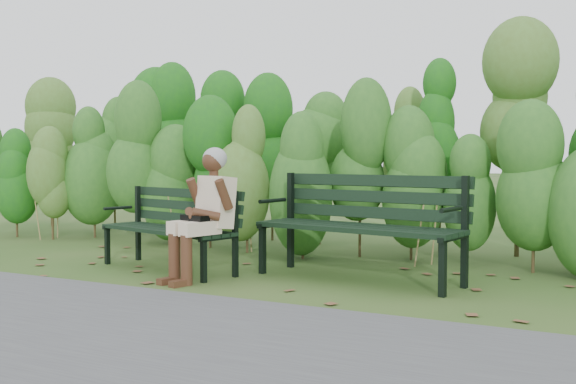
% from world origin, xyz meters
% --- Properties ---
extents(ground, '(80.00, 80.00, 0.00)m').
position_xyz_m(ground, '(0.00, 0.00, 0.00)').
color(ground, '#275017').
extents(footpath, '(60.00, 2.50, 0.01)m').
position_xyz_m(footpath, '(0.00, -2.20, 0.01)').
color(footpath, '#474749').
rests_on(footpath, ground).
extents(hedge_band, '(11.04, 1.67, 2.42)m').
position_xyz_m(hedge_band, '(0.00, 1.86, 1.26)').
color(hedge_band, '#47381E').
rests_on(hedge_band, ground).
extents(leaf_litter, '(5.86, 2.13, 0.01)m').
position_xyz_m(leaf_litter, '(-0.11, -0.25, 0.00)').
color(leaf_litter, brown).
rests_on(leaf_litter, ground).
extents(bench_left, '(1.63, 0.90, 0.77)m').
position_xyz_m(bench_left, '(-1.04, -0.01, 0.46)').
color(bench_left, black).
rests_on(bench_left, ground).
extents(bench_right, '(1.92, 0.89, 0.92)m').
position_xyz_m(bench_right, '(0.75, 0.33, 0.54)').
color(bench_right, black).
rests_on(bench_right, ground).
extents(seated_woman, '(0.50, 0.73, 1.16)m').
position_xyz_m(seated_woman, '(-0.46, -0.34, 0.65)').
color(seated_woman, beige).
rests_on(seated_woman, ground).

